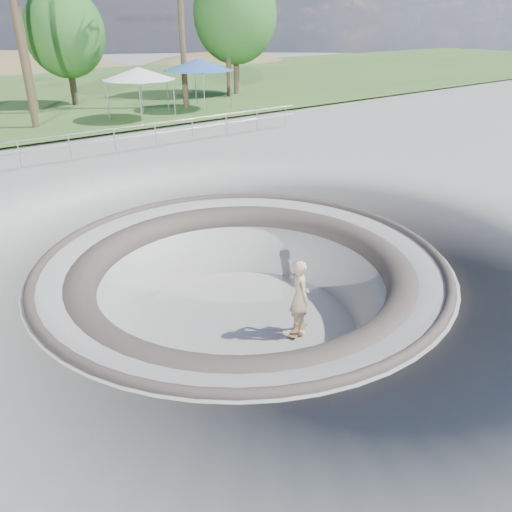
% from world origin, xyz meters
% --- Properties ---
extents(ground, '(180.00, 180.00, 0.00)m').
position_xyz_m(ground, '(0.00, 0.00, 0.00)').
color(ground, '#989893').
rests_on(ground, ground).
extents(skate_bowl, '(14.00, 14.00, 4.10)m').
position_xyz_m(skate_bowl, '(0.00, 0.00, -1.83)').
color(skate_bowl, '#989893').
rests_on(skate_bowl, ground).
extents(safety_railing, '(25.00, 0.06, 1.03)m').
position_xyz_m(safety_railing, '(0.00, 12.00, 0.69)').
color(safety_railing, '#999BA1').
rests_on(safety_railing, ground).
extents(skateboard, '(0.79, 0.48, 0.08)m').
position_xyz_m(skateboard, '(0.88, -1.23, -1.84)').
color(skateboard, '#905D39').
rests_on(skateboard, ground).
extents(skater, '(0.70, 0.85, 1.99)m').
position_xyz_m(skater, '(0.88, -1.23, -0.83)').
color(skater, tan).
rests_on(skater, skateboard).
extents(canopy_white, '(5.32, 5.32, 2.82)m').
position_xyz_m(canopy_white, '(6.34, 18.00, 2.75)').
color(canopy_white, '#999BA1').
rests_on(canopy_white, ground).
extents(canopy_blue, '(5.65, 5.65, 3.04)m').
position_xyz_m(canopy_blue, '(10.85, 18.92, 2.94)').
color(canopy_blue, '#999BA1').
rests_on(canopy_blue, ground).
extents(bushy_tree_mid, '(5.06, 4.60, 7.30)m').
position_xyz_m(bushy_tree_mid, '(5.26, 25.72, 4.69)').
color(bushy_tree_mid, brown).
rests_on(bushy_tree_mid, ground).
extents(bushy_tree_right, '(6.27, 5.70, 9.04)m').
position_xyz_m(bushy_tree_right, '(17.00, 23.35, 5.78)').
color(bushy_tree_right, brown).
rests_on(bushy_tree_right, ground).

